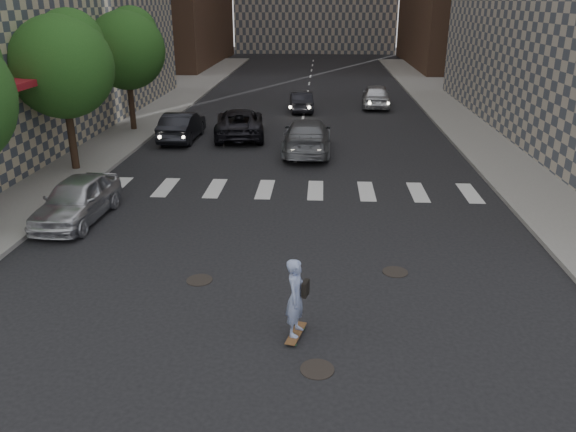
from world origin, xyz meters
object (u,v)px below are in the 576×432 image
at_px(tree_c, 127,46).
at_px(traffic_car_a, 182,126).
at_px(traffic_car_b, 307,136).
at_px(skateboarder, 296,297).
at_px(traffic_car_e, 301,101).
at_px(tree_b, 64,62).
at_px(traffic_car_d, 376,96).
at_px(silver_sedan, 77,200).
at_px(traffic_car_c, 240,123).

height_order(tree_c, traffic_car_a, tree_c).
height_order(traffic_car_a, traffic_car_b, traffic_car_b).
xyz_separation_m(skateboarder, traffic_car_e, (-0.94, 27.09, -0.34)).
bearing_deg(tree_b, traffic_car_a, 61.54).
relative_size(traffic_car_b, traffic_car_e, 1.40).
bearing_deg(traffic_car_e, traffic_car_b, 87.76).
distance_m(traffic_car_b, traffic_car_d, 13.46).
height_order(silver_sedan, traffic_car_d, traffic_car_d).
bearing_deg(tree_b, skateboarder, -50.79).
xyz_separation_m(traffic_car_a, traffic_car_b, (6.73, -2.27, 0.06)).
relative_size(tree_c, silver_sedan, 1.51).
bearing_deg(traffic_car_e, traffic_car_a, 49.28).
xyz_separation_m(silver_sedan, traffic_car_a, (0.77, 11.78, 0.01)).
height_order(skateboarder, traffic_car_b, skateboarder).
xyz_separation_m(silver_sedan, traffic_car_c, (3.73, 12.69, 0.02)).
relative_size(traffic_car_a, traffic_car_e, 1.15).
height_order(tree_b, traffic_car_e, tree_b).
distance_m(traffic_car_d, traffic_car_e, 5.44).
distance_m(traffic_car_a, traffic_car_e, 10.55).
xyz_separation_m(traffic_car_a, traffic_car_c, (2.95, 0.91, 0.01)).
xyz_separation_m(traffic_car_a, traffic_car_e, (6.00, 8.67, -0.10)).
bearing_deg(silver_sedan, traffic_car_d, 64.11).
xyz_separation_m(tree_c, traffic_car_a, (3.23, -2.05, -3.89)).
distance_m(tree_c, silver_sedan, 14.58).
relative_size(tree_b, traffic_car_e, 1.66).
bearing_deg(traffic_car_e, tree_c, 29.64).
xyz_separation_m(skateboarder, traffic_car_d, (4.20, 28.86, -0.20)).
bearing_deg(traffic_car_e, traffic_car_d, -166.97).
relative_size(traffic_car_d, traffic_car_e, 1.18).
relative_size(tree_b, traffic_car_a, 1.45).
height_order(traffic_car_c, traffic_car_e, traffic_car_c).
bearing_deg(traffic_car_c, skateboarder, 94.52).
bearing_deg(traffic_car_a, traffic_car_b, 162.12).
relative_size(silver_sedan, traffic_car_e, 1.09).
bearing_deg(silver_sedan, traffic_car_c, 75.94).
height_order(skateboarder, traffic_car_e, skateboarder).
relative_size(traffic_car_b, traffic_car_c, 1.02).
bearing_deg(traffic_car_c, traffic_car_d, -137.80).
distance_m(skateboarder, traffic_car_a, 19.68).
bearing_deg(tree_c, skateboarder, -63.57).
bearing_deg(skateboarder, traffic_car_c, 115.96).
distance_m(tree_c, traffic_car_b, 11.51).
bearing_deg(traffic_car_b, traffic_car_e, -85.76).
bearing_deg(skateboarder, tree_b, 143.51).
xyz_separation_m(silver_sedan, traffic_car_d, (11.91, 22.22, 0.06)).
bearing_deg(silver_sedan, tree_c, 102.37).
xyz_separation_m(tree_b, traffic_car_b, (9.95, 3.68, -3.84)).
relative_size(skateboarder, traffic_car_d, 0.40).
relative_size(tree_c, traffic_car_e, 1.66).
distance_m(tree_b, traffic_car_c, 10.02).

